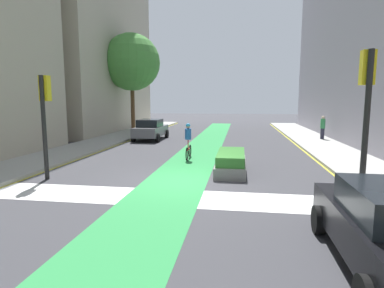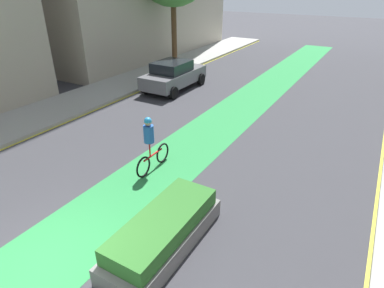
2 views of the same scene
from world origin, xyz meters
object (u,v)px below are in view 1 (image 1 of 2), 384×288
(traffic_signal_near_right, at_px, (366,98))
(car_grey_left_far, at_px, (151,129))
(pedestrian_sidewalk_right_a, at_px, (323,127))
(street_tree_near, at_px, (132,62))
(cyclist_in_lane, at_px, (188,141))
(traffic_signal_near_left, at_px, (45,107))
(median_planter, at_px, (231,162))

(traffic_signal_near_right, distance_m, car_grey_left_far, 17.44)
(pedestrian_sidewalk_right_a, relative_size, street_tree_near, 0.20)
(traffic_signal_near_right, bearing_deg, cyclist_in_lane, 133.69)
(traffic_signal_near_right, xyz_separation_m, cyclist_in_lane, (-6.04, 6.32, -2.09))
(car_grey_left_far, xyz_separation_m, street_tree_near, (-3.02, 4.74, 5.59))
(traffic_signal_near_right, relative_size, traffic_signal_near_left, 1.11)
(traffic_signal_near_left, height_order, cyclist_in_lane, traffic_signal_near_left)
(street_tree_near, height_order, median_planter, street_tree_near)
(cyclist_in_lane, bearing_deg, pedestrian_sidewalk_right_a, 45.49)
(traffic_signal_near_right, relative_size, pedestrian_sidewalk_right_a, 2.54)
(median_planter, bearing_deg, cyclist_in_lane, 131.36)
(pedestrian_sidewalk_right_a, xyz_separation_m, street_tree_near, (-15.84, 3.57, 5.36))
(traffic_signal_near_left, xyz_separation_m, car_grey_left_far, (0.54, 12.40, -1.96))
(pedestrian_sidewalk_right_a, bearing_deg, street_tree_near, 167.30)
(traffic_signal_near_right, bearing_deg, pedestrian_sidewalk_right_a, 80.17)
(cyclist_in_lane, height_order, street_tree_near, street_tree_near)
(traffic_signal_near_right, height_order, pedestrian_sidewalk_right_a, traffic_signal_near_right)
(traffic_signal_near_right, relative_size, street_tree_near, 0.50)
(traffic_signal_near_left, bearing_deg, car_grey_left_far, 87.51)
(traffic_signal_near_left, bearing_deg, traffic_signal_near_right, -8.28)
(traffic_signal_near_right, height_order, traffic_signal_near_left, traffic_signal_near_right)
(traffic_signal_near_right, xyz_separation_m, pedestrian_sidewalk_right_a, (2.62, 15.13, -2.03))
(car_grey_left_far, distance_m, street_tree_near, 7.93)
(pedestrian_sidewalk_right_a, height_order, street_tree_near, street_tree_near)
(traffic_signal_near_right, distance_m, cyclist_in_lane, 8.99)
(pedestrian_sidewalk_right_a, bearing_deg, median_planter, -119.48)
(traffic_signal_near_right, distance_m, median_planter, 5.98)
(median_planter, bearing_deg, traffic_signal_near_right, -44.83)
(traffic_signal_near_left, xyz_separation_m, median_planter, (6.94, 2.21, -2.36))
(traffic_signal_near_right, xyz_separation_m, traffic_signal_near_left, (-10.74, 1.56, -0.30))
(street_tree_near, distance_m, median_planter, 18.64)
(traffic_signal_near_left, bearing_deg, median_planter, 17.66)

